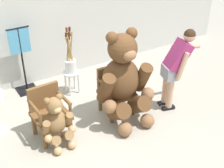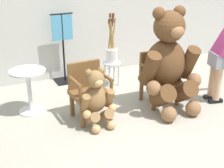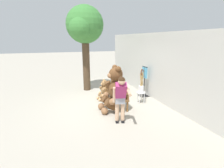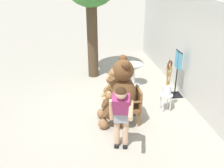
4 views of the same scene
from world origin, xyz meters
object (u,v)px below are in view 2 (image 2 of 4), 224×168
(clothing_display_stand, at_px, (63,47))
(wooden_chair_left, at_px, (89,89))
(round_side_table, at_px, (29,86))
(teddy_bear_small, at_px, (97,98))
(teddy_bear_large, at_px, (169,61))
(white_stool, at_px, (112,67))
(wooden_chair_right, at_px, (158,76))
(brush_bucket, at_px, (112,51))

(clothing_display_stand, bearing_deg, wooden_chair_left, -94.14)
(round_side_table, bearing_deg, clothing_display_stand, 48.72)
(teddy_bear_small, distance_m, round_side_table, 1.15)
(wooden_chair_left, distance_m, teddy_bear_large, 1.34)
(round_side_table, relative_size, clothing_display_stand, 0.53)
(white_stool, distance_m, round_side_table, 1.75)
(wooden_chair_left, xyz_separation_m, wooden_chair_right, (1.27, 0.00, 0.00))
(teddy_bear_small, xyz_separation_m, brush_bucket, (0.88, 1.30, 0.24))
(clothing_display_stand, bearing_deg, wooden_chair_right, -53.92)
(clothing_display_stand, bearing_deg, teddy_bear_small, -93.37)
(teddy_bear_large, distance_m, white_stool, 1.41)
(wooden_chair_right, height_order, teddy_bear_large, teddy_bear_large)
(wooden_chair_left, height_order, white_stool, wooden_chair_left)
(white_stool, bearing_deg, wooden_chair_left, -131.12)
(teddy_bear_large, height_order, clothing_display_stand, teddy_bear_large)
(teddy_bear_large, bearing_deg, wooden_chair_left, 167.89)
(white_stool, relative_size, round_side_table, 0.64)
(wooden_chair_left, distance_m, wooden_chair_right, 1.27)
(wooden_chair_right, height_order, clothing_display_stand, clothing_display_stand)
(wooden_chair_left, height_order, teddy_bear_large, teddy_bear_large)
(teddy_bear_large, bearing_deg, clothing_display_stand, 121.79)
(round_side_table, height_order, clothing_display_stand, clothing_display_stand)
(brush_bucket, height_order, clothing_display_stand, brush_bucket)
(clothing_display_stand, bearing_deg, white_stool, -36.49)
(teddy_bear_large, bearing_deg, brush_bucket, 106.43)
(wooden_chair_right, relative_size, white_stool, 1.87)
(teddy_bear_large, bearing_deg, round_side_table, 158.43)
(wooden_chair_left, bearing_deg, teddy_bear_small, -89.16)
(round_side_table, bearing_deg, wooden_chair_right, -14.74)
(wooden_chair_right, bearing_deg, teddy_bear_small, -167.08)
(wooden_chair_left, height_order, brush_bucket, brush_bucket)
(wooden_chair_left, xyz_separation_m, clothing_display_stand, (0.11, 1.58, 0.26))
(teddy_bear_small, bearing_deg, brush_bucket, 55.98)
(wooden_chair_right, bearing_deg, teddy_bear_large, -90.86)
(teddy_bear_large, xyz_separation_m, round_side_table, (-2.06, 0.81, -0.36))
(wooden_chair_right, xyz_separation_m, teddy_bear_large, (-0.00, -0.27, 0.35))
(teddy_bear_large, height_order, teddy_bear_small, teddy_bear_large)
(teddy_bear_small, height_order, brush_bucket, brush_bucket)
(wooden_chair_right, bearing_deg, white_stool, 110.71)
(wooden_chair_left, relative_size, wooden_chair_right, 1.00)
(teddy_bear_small, bearing_deg, clothing_display_stand, 86.63)
(teddy_bear_small, distance_m, brush_bucket, 1.59)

